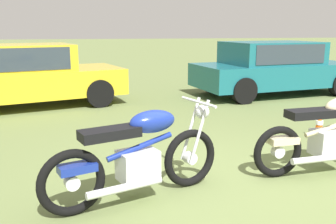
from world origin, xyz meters
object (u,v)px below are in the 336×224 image
at_px(motorcycle_blue, 138,156).
at_px(traffic_cone, 319,125).
at_px(car_yellow, 21,73).
at_px(motorcycle_cream, 330,135).
at_px(car_teal, 273,65).

bearing_deg(motorcycle_blue, traffic_cone, 8.15).
relative_size(motorcycle_blue, traffic_cone, 4.09).
relative_size(motorcycle_blue, car_yellow, 0.42).
distance_m(motorcycle_cream, car_yellow, 6.68).
xyz_separation_m(motorcycle_cream, car_yellow, (-4.48, 4.95, 0.32)).
bearing_deg(motorcycle_cream, motorcycle_blue, -176.98).
relative_size(motorcycle_cream, traffic_cone, 4.27).
bearing_deg(motorcycle_blue, car_teal, 33.11).
bearing_deg(motorcycle_cream, car_yellow, 127.94).
distance_m(car_yellow, traffic_cone, 6.38).
relative_size(car_yellow, car_teal, 1.03).
bearing_deg(traffic_cone, motorcycle_cream, -119.39).
distance_m(motorcycle_cream, traffic_cone, 1.57).
xyz_separation_m(car_yellow, traffic_cone, (5.24, -3.61, -0.58)).
bearing_deg(car_yellow, motorcycle_cream, -64.17).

